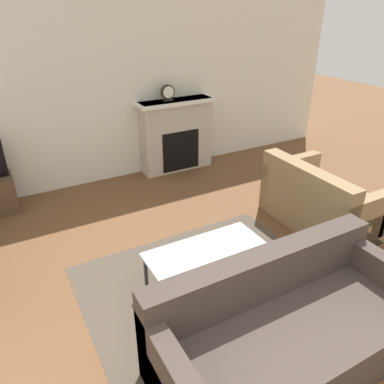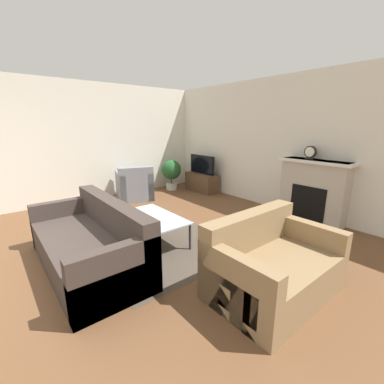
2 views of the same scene
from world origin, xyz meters
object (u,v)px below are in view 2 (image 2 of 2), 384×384
(couch_loveseat, at_px, (271,266))
(coffee_table, at_px, (151,219))
(tv, at_px, (202,165))
(potted_plant, at_px, (171,171))
(couch_sectional, at_px, (91,245))
(armchair_by_window, at_px, (135,187))
(mantel_clock, at_px, (310,152))

(couch_loveseat, distance_m, coffee_table, 1.88)
(tv, xyz_separation_m, potted_plant, (-0.64, -0.55, -0.21))
(couch_loveseat, relative_size, coffee_table, 1.20)
(tv, relative_size, couch_loveseat, 0.65)
(couch_sectional, relative_size, coffee_table, 1.79)
(couch_sectional, distance_m, coffee_table, 0.93)
(armchair_by_window, bearing_deg, potted_plant, -154.10)
(couch_sectional, distance_m, armchair_by_window, 3.05)
(mantel_clock, bearing_deg, couch_loveseat, -69.29)
(couch_loveseat, relative_size, armchair_by_window, 1.32)
(tv, relative_size, mantel_clock, 3.71)
(armchair_by_window, xyz_separation_m, potted_plant, (-0.20, 1.22, 0.21))
(coffee_table, bearing_deg, couch_loveseat, 12.42)
(tv, xyz_separation_m, couch_loveseat, (3.73, -2.28, -0.43))
(couch_loveseat, xyz_separation_m, coffee_table, (-1.83, -0.40, 0.09))
(couch_loveseat, height_order, coffee_table, couch_loveseat)
(potted_plant, bearing_deg, tv, 40.44)
(tv, bearing_deg, couch_sectional, -61.12)
(couch_loveseat, bearing_deg, armchair_by_window, 83.04)
(couch_sectional, relative_size, mantel_clock, 8.59)
(coffee_table, height_order, mantel_clock, mantel_clock)
(tv, height_order, mantel_clock, mantel_clock)
(tv, bearing_deg, armchair_by_window, -104.26)
(couch_sectional, height_order, mantel_clock, mantel_clock)
(potted_plant, bearing_deg, coffee_table, -39.89)
(tv, relative_size, potted_plant, 1.08)
(tv, distance_m, couch_sectional, 4.14)
(couch_sectional, height_order, couch_loveseat, same)
(coffee_table, distance_m, mantel_clock, 3.09)
(tv, height_order, potted_plant, tv)
(potted_plant, xyz_separation_m, mantel_clock, (3.47, 0.68, 0.76))
(couch_sectional, distance_m, couch_loveseat, 2.19)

